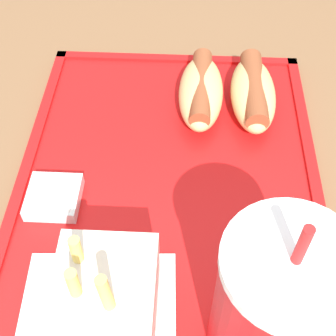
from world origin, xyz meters
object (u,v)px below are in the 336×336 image
(hot_dog_near, at_px, (201,91))
(fries_carton, at_px, (105,306))
(sauce_cup_mayo, at_px, (54,197))
(hot_dog_far, at_px, (253,93))
(soda_cup, at_px, (276,305))

(hot_dog_near, relative_size, fries_carton, 1.22)
(hot_dog_near, xyz_separation_m, sauce_cup_mayo, (0.15, -0.15, -0.01))
(hot_dog_far, relative_size, hot_dog_near, 0.99)
(soda_cup, xyz_separation_m, hot_dog_near, (-0.28, -0.05, -0.05))
(hot_dog_near, bearing_deg, soda_cup, 10.70)
(fries_carton, relative_size, sauce_cup_mayo, 1.98)
(soda_cup, relative_size, hot_dog_far, 1.37)
(hot_dog_near, bearing_deg, fries_carton, -15.40)
(hot_dog_near, height_order, sauce_cup_mayo, hot_dog_near)
(sauce_cup_mayo, bearing_deg, soda_cup, 56.94)
(sauce_cup_mayo, bearing_deg, hot_dog_near, 135.64)
(hot_dog_far, bearing_deg, hot_dog_near, -90.00)
(hot_dog_near, distance_m, sauce_cup_mayo, 0.21)
(soda_cup, distance_m, fries_carton, 0.13)
(hot_dog_far, bearing_deg, sauce_cup_mayo, -54.17)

